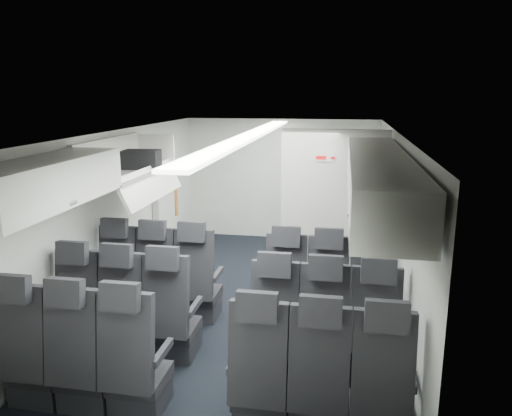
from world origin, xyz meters
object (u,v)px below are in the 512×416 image
(seat_row_front, at_px, (242,290))
(carry_on_bag, at_px, (142,161))
(flight_attendant, at_px, (296,206))
(boarding_door, at_px, (166,200))
(seat_row_mid, at_px, (223,325))
(galley_unit, at_px, (334,191))
(seat_row_rear, at_px, (197,376))

(seat_row_front, bearing_deg, carry_on_bag, 156.76)
(flight_attendant, bearing_deg, boarding_door, 97.16)
(flight_attendant, distance_m, carry_on_bag, 2.67)
(seat_row_mid, bearing_deg, galley_unit, 77.12)
(galley_unit, bearing_deg, seat_row_front, -106.28)
(galley_unit, xyz_separation_m, carry_on_bag, (-2.33, -2.66, 0.83))
(boarding_door, bearing_deg, galley_unit, 24.28)
(seat_row_mid, distance_m, flight_attendant, 3.32)
(carry_on_bag, bearing_deg, seat_row_front, -28.98)
(flight_attendant, bearing_deg, seat_row_front, 170.04)
(seat_row_front, xyz_separation_m, seat_row_rear, (0.00, -1.80, 0.00))
(seat_row_rear, distance_m, carry_on_bag, 3.09)
(galley_unit, relative_size, carry_on_bag, 4.35)
(seat_row_mid, xyz_separation_m, galley_unit, (0.95, 4.15, 0.55))
(seat_row_rear, bearing_deg, flight_attendant, 84.79)
(seat_row_rear, height_order, galley_unit, galley_unit)
(seat_row_front, relative_size, seat_row_rear, 1.00)
(seat_row_mid, xyz_separation_m, carry_on_bag, (-1.38, 1.49, 1.37))
(seat_row_rear, relative_size, flight_attendant, 1.94)
(galley_unit, distance_m, flight_attendant, 1.06)
(boarding_door, bearing_deg, seat_row_front, -51.84)
(seat_row_mid, relative_size, boarding_door, 1.79)
(seat_row_rear, xyz_separation_m, galley_unit, (0.95, 5.05, 0.55))
(boarding_door, distance_m, flight_attendant, 2.04)
(galley_unit, relative_size, flight_attendant, 1.10)
(seat_row_rear, bearing_deg, boarding_door, 112.87)
(carry_on_bag, bearing_deg, boarding_door, 93.94)
(seat_row_mid, xyz_separation_m, boarding_door, (-1.64, 2.99, 0.55))
(seat_row_rear, relative_size, boarding_door, 1.79)
(seat_row_rear, height_order, flight_attendant, flight_attendant)
(seat_row_front, relative_size, seat_row_mid, 1.00)
(boarding_door, bearing_deg, seat_row_rear, -67.13)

